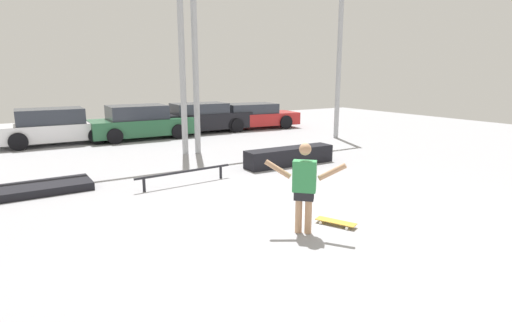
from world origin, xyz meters
TOP-DOWN VIEW (x-y plane):
  - ground_plane at (0.00, 0.00)m, footprint 36.00×36.00m
  - skateboarder at (-1.07, -1.09)m, footprint 1.06×1.02m
  - skateboard at (-0.35, -1.13)m, footprint 0.51×0.76m
  - grind_box at (1.84, 3.31)m, footprint 2.88×0.64m
  - manual_pad at (-4.97, 4.02)m, footprint 2.59×1.14m
  - grind_rail at (-1.67, 2.89)m, footprint 2.54×0.26m
  - canopy_support_left at (-3.42, 6.47)m, footprint 6.58×0.20m
  - canopy_support_right at (3.42, 6.47)m, footprint 6.58×0.20m
  - parked_car_white at (-3.79, 11.03)m, footprint 4.30×1.95m
  - parked_car_green at (-0.56, 10.68)m, footprint 4.22×2.03m
  - parked_car_black at (2.43, 11.01)m, footprint 4.46×1.95m
  - parked_car_red at (5.11, 10.90)m, footprint 4.60×2.21m

SIDE VIEW (x-z plane):
  - ground_plane at x=0.00m, z-range 0.00..0.00m
  - skateboard at x=-0.35m, z-range 0.02..0.10m
  - manual_pad at x=-4.97m, z-range 0.00..0.19m
  - grind_box at x=1.84m, z-range 0.00..0.52m
  - grind_rail at x=-1.67m, z-range 0.11..0.46m
  - parked_car_red at x=5.11m, z-range -0.01..1.24m
  - parked_car_black at x=2.43m, z-range -0.02..1.35m
  - parked_car_white at x=-3.79m, z-range -0.03..1.36m
  - parked_car_green at x=-0.56m, z-range -0.03..1.38m
  - skateboarder at x=-1.07m, z-range 0.08..1.66m
  - canopy_support_left at x=-3.42m, z-range 0.74..6.67m
  - canopy_support_right at x=3.42m, z-range 0.74..6.67m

